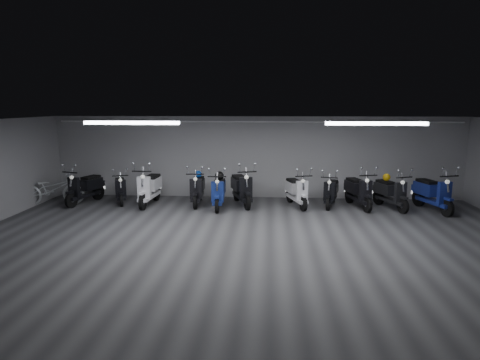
# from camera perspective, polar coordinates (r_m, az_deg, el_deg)

# --- Properties ---
(floor) EXTENTS (14.00, 10.00, 0.01)m
(floor) POSITION_cam_1_polar(r_m,az_deg,el_deg) (9.94, 1.24, -8.58)
(floor) COLOR #393A3C
(floor) RESTS_ON ground
(ceiling) EXTENTS (14.00, 10.00, 0.01)m
(ceiling) POSITION_cam_1_polar(r_m,az_deg,el_deg) (9.42, 1.30, 7.83)
(ceiling) COLOR gray
(ceiling) RESTS_ON ground
(back_wall) EXTENTS (14.00, 0.01, 2.80)m
(back_wall) POSITION_cam_1_polar(r_m,az_deg,el_deg) (14.52, 2.20, 3.08)
(back_wall) COLOR gray
(back_wall) RESTS_ON ground
(front_wall) EXTENTS (14.00, 0.01, 2.80)m
(front_wall) POSITION_cam_1_polar(r_m,az_deg,el_deg) (4.77, -1.62, -11.85)
(front_wall) COLOR gray
(front_wall) RESTS_ON ground
(fluor_strip_left) EXTENTS (2.40, 0.18, 0.08)m
(fluor_strip_left) POSITION_cam_1_polar(r_m,az_deg,el_deg) (10.96, -14.44, 7.50)
(fluor_strip_left) COLOR white
(fluor_strip_left) RESTS_ON ceiling
(fluor_strip_right) EXTENTS (2.40, 0.18, 0.08)m
(fluor_strip_right) POSITION_cam_1_polar(r_m,az_deg,el_deg) (10.72, 17.93, 7.28)
(fluor_strip_right) COLOR white
(fluor_strip_right) RESTS_ON ceiling
(conduit) EXTENTS (13.60, 0.05, 0.05)m
(conduit) POSITION_cam_1_polar(r_m,az_deg,el_deg) (14.34, 2.22, 7.88)
(conduit) COLOR white
(conduit) RESTS_ON back_wall
(scooter_0) EXTENTS (1.15, 1.98, 1.40)m
(scooter_0) POSITION_cam_1_polar(r_m,az_deg,el_deg) (14.54, -20.30, -0.34)
(scooter_0) COLOR black
(scooter_0) RESTS_ON floor
(scooter_1) EXTENTS (1.12, 1.74, 1.23)m
(scooter_1) POSITION_cam_1_polar(r_m,az_deg,el_deg) (14.32, -15.91, -0.59)
(scooter_1) COLOR black
(scooter_1) RESTS_ON floor
(scooter_2) EXTENTS (0.77, 2.03, 1.49)m
(scooter_2) POSITION_cam_1_polar(r_m,az_deg,el_deg) (13.75, -12.18, -0.31)
(scooter_2) COLOR white
(scooter_2) RESTS_ON floor
(scooter_3) EXTENTS (0.69, 1.85, 1.36)m
(scooter_3) POSITION_cam_1_polar(r_m,az_deg,el_deg) (13.59, -5.77, -0.53)
(scooter_3) COLOR black
(scooter_3) RESTS_ON floor
(scooter_4) EXTENTS (0.67, 1.85, 1.37)m
(scooter_4) POSITION_cam_1_polar(r_m,az_deg,el_deg) (13.07, -2.90, -0.91)
(scooter_4) COLOR navy
(scooter_4) RESTS_ON floor
(scooter_5) EXTENTS (1.25, 2.08, 1.47)m
(scooter_5) POSITION_cam_1_polar(r_m,az_deg,el_deg) (13.41, 0.22, -0.38)
(scooter_5) COLOR black
(scooter_5) RESTS_ON floor
(scooter_6) EXTENTS (1.09, 1.89, 1.33)m
(scooter_6) POSITION_cam_1_polar(r_m,az_deg,el_deg) (13.37, 7.68, -0.80)
(scooter_6) COLOR white
(scooter_6) RESTS_ON floor
(scooter_7) EXTENTS (1.00, 1.78, 1.26)m
(scooter_7) POSITION_cam_1_polar(r_m,az_deg,el_deg) (13.60, 12.25, -0.92)
(scooter_7) COLOR black
(scooter_7) RESTS_ON floor
(scooter_8) EXTENTS (1.05, 1.97, 1.40)m
(scooter_8) POSITION_cam_1_polar(r_m,az_deg,el_deg) (13.63, 15.75, -0.76)
(scooter_8) COLOR black
(scooter_8) RESTS_ON floor
(scooter_9) EXTENTS (1.20, 1.91, 1.35)m
(scooter_9) POSITION_cam_1_polar(r_m,az_deg,el_deg) (13.77, 19.75, -0.96)
(scooter_9) COLOR black
(scooter_9) RESTS_ON floor
(bicycle) EXTENTS (2.07, 1.19, 1.27)m
(bicycle) POSITION_cam_1_polar(r_m,az_deg,el_deg) (14.78, -24.11, -0.69)
(bicycle) COLOR white
(bicycle) RESTS_ON floor
(scooter_10) EXTENTS (1.19, 2.08, 1.47)m
(scooter_10) POSITION_cam_1_polar(r_m,az_deg,el_deg) (13.93, 24.70, -0.93)
(scooter_10) COLOR navy
(scooter_10) RESTS_ON floor
(helmet_0) EXTENTS (0.24, 0.24, 0.24)m
(helmet_0) POSITION_cam_1_polar(r_m,az_deg,el_deg) (13.92, 19.21, 0.35)
(helmet_0) COLOR #CC970C
(helmet_0) RESTS_ON scooter_9
(helmet_1) EXTENTS (0.28, 0.28, 0.28)m
(helmet_1) POSITION_cam_1_polar(r_m,az_deg,el_deg) (13.26, -2.82, 0.59)
(helmet_1) COLOR black
(helmet_1) RESTS_ON scooter_4
(helmet_2) EXTENTS (0.23, 0.23, 0.23)m
(helmet_2) POSITION_cam_1_polar(r_m,az_deg,el_deg) (13.79, -5.66, 0.79)
(helmet_2) COLOR #0D3D99
(helmet_2) RESTS_ON scooter_3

